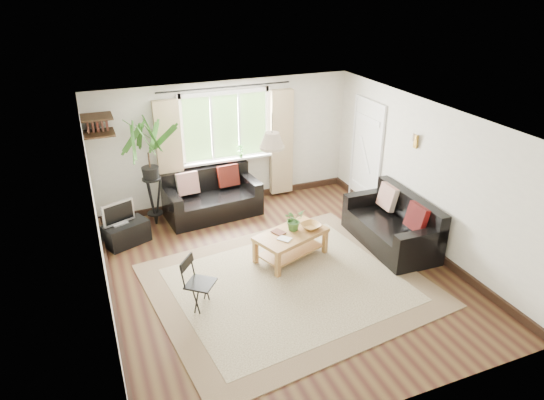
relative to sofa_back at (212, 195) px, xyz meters
name	(u,v)px	position (x,y,z in m)	size (l,w,h in m)	color
floor	(282,272)	(0.45, -2.26, -0.40)	(5.50, 5.50, 0.00)	black
ceiling	(283,120)	(0.45, -2.26, 2.00)	(5.50, 5.50, 0.00)	white
wall_back	(226,144)	(0.45, 0.49, 0.80)	(5.00, 0.02, 2.40)	silver
wall_front	(395,317)	(0.45, -5.01, 0.80)	(5.00, 0.02, 2.40)	silver
wall_left	(100,234)	(-2.05, -2.26, 0.80)	(0.02, 5.50, 2.40)	silver
wall_right	(426,176)	(2.95, -2.26, 0.80)	(0.02, 5.50, 2.40)	silver
rug	(289,285)	(0.41, -2.62, -0.39)	(3.79, 3.25, 0.02)	beige
window	(226,127)	(0.45, 0.45, 1.15)	(2.50, 0.16, 2.16)	white
door	(366,155)	(2.92, -0.56, 0.60)	(0.06, 0.96, 2.06)	silver
corner_shelf	(98,125)	(-1.80, 0.24, 1.49)	(0.50, 0.50, 0.34)	black
pendant_lamp	(272,137)	(0.45, -1.86, 1.65)	(0.36, 0.36, 0.54)	beige
wall_sconce	(415,139)	(2.88, -1.96, 1.34)	(0.12, 0.12, 0.28)	beige
sofa_back	(212,195)	(0.00, 0.00, 0.00)	(1.71, 0.86, 0.81)	black
sofa_right	(391,223)	(2.45, -2.17, 0.01)	(0.87, 1.75, 0.82)	black
coffee_table	(291,246)	(0.74, -1.94, -0.17)	(1.14, 0.62, 0.46)	brown
table_plant	(294,220)	(0.82, -1.86, 0.24)	(0.32, 0.27, 0.35)	#335C24
bowl	(311,226)	(1.08, -1.93, 0.10)	(0.32, 0.32, 0.08)	olive
book_a	(282,241)	(0.50, -2.14, 0.07)	(0.15, 0.20, 0.02)	silver
book_b	(275,234)	(0.48, -1.91, 0.07)	(0.16, 0.21, 0.02)	brown
tv_stand	(127,233)	(-1.64, -0.48, -0.21)	(0.71, 0.40, 0.38)	black
tv	(118,213)	(-1.72, -0.48, 0.19)	(0.55, 0.18, 0.42)	#A5A5AA
palm_stand	(151,174)	(-1.07, 0.05, 0.57)	(0.76, 0.76, 1.95)	black
folding_chair	(201,284)	(-0.90, -2.64, -0.03)	(0.39, 0.39, 0.75)	black
sill_plant	(241,151)	(0.70, 0.37, 0.66)	(0.14, 0.10, 0.27)	#2D6023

